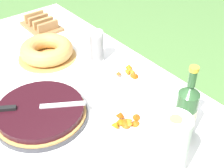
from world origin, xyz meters
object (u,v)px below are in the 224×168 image
(bundt_cake, at_px, (47,50))
(bread_board, at_px, (41,24))
(berry_tart, at_px, (41,112))
(paper_towel_roll, at_px, (171,149))
(serving_knife, at_px, (32,107))
(snack_plate_near, at_px, (125,125))
(snack_plate_left, at_px, (130,74))
(cup_stack, at_px, (97,47))
(cider_bottle_green, at_px, (186,112))

(bundt_cake, bearing_deg, bread_board, 156.39)
(berry_tart, height_order, paper_towel_roll, paper_towel_roll)
(serving_knife, distance_m, snack_plate_near, 0.39)
(bundt_cake, height_order, paper_towel_roll, paper_towel_roll)
(snack_plate_left, height_order, paper_towel_roll, paper_towel_roll)
(cup_stack, height_order, snack_plate_near, cup_stack)
(berry_tart, distance_m, bread_board, 0.84)
(cup_stack, bearing_deg, snack_plate_near, -23.98)
(snack_plate_near, bearing_deg, bread_board, 170.75)
(berry_tart, relative_size, bread_board, 1.53)
(berry_tart, height_order, serving_knife, serving_knife)
(berry_tart, xyz_separation_m, bread_board, (-0.74, 0.40, -0.00))
(bundt_cake, height_order, snack_plate_near, bundt_cake)
(cider_bottle_green, height_order, snack_plate_left, cider_bottle_green)
(serving_knife, distance_m, snack_plate_left, 0.52)
(paper_towel_roll, bearing_deg, bundt_cake, 176.70)
(berry_tart, xyz_separation_m, cup_stack, (-0.21, 0.45, 0.06))
(bundt_cake, distance_m, snack_plate_left, 0.48)
(snack_plate_near, relative_size, bread_board, 0.90)
(snack_plate_near, distance_m, paper_towel_roll, 0.30)
(serving_knife, height_order, cup_stack, cup_stack)
(cider_bottle_green, relative_size, bread_board, 1.27)
(berry_tart, bearing_deg, snack_plate_near, 41.62)
(cider_bottle_green, bearing_deg, snack_plate_near, -139.12)
(bread_board, bearing_deg, paper_towel_roll, -8.91)
(cider_bottle_green, bearing_deg, snack_plate_left, 166.88)
(serving_knife, xyz_separation_m, cup_stack, (-0.19, 0.47, 0.02))
(bundt_cake, relative_size, paper_towel_roll, 1.16)
(snack_plate_left, bearing_deg, bread_board, -173.31)
(serving_knife, xyz_separation_m, cider_bottle_green, (0.46, 0.41, 0.06))
(bread_board, bearing_deg, snack_plate_near, -9.25)
(snack_plate_near, bearing_deg, cider_bottle_green, 40.88)
(bundt_cake, bearing_deg, snack_plate_near, -1.56)
(cup_stack, bearing_deg, bread_board, -174.85)
(snack_plate_left, relative_size, paper_towel_roll, 0.75)
(bundt_cake, distance_m, snack_plate_near, 0.67)
(bundt_cake, bearing_deg, snack_plate_left, 29.28)
(berry_tart, distance_m, paper_towel_roll, 0.58)
(cup_stack, distance_m, snack_plate_left, 0.23)
(bundt_cake, xyz_separation_m, bread_board, (-0.33, 0.15, -0.02))
(cider_bottle_green, xyz_separation_m, bread_board, (-1.18, 0.01, -0.10))
(paper_towel_roll, bearing_deg, serving_knife, -157.66)
(berry_tart, distance_m, cider_bottle_green, 0.60)
(berry_tart, xyz_separation_m, paper_towel_roll, (0.54, 0.20, 0.11))
(bundt_cake, bearing_deg, serving_knife, -35.92)
(snack_plate_left, xyz_separation_m, bread_board, (-0.75, -0.09, 0.01))
(cup_stack, height_order, snack_plate_left, cup_stack)
(snack_plate_near, distance_m, snack_plate_left, 0.36)
(cup_stack, xyz_separation_m, snack_plate_left, (0.22, 0.04, -0.08))
(cup_stack, relative_size, snack_plate_near, 0.75)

